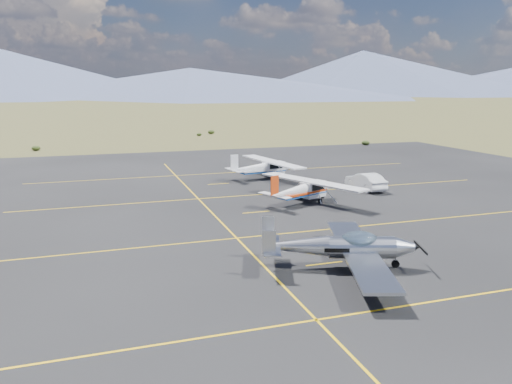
{
  "coord_description": "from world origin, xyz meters",
  "views": [
    {
      "loc": [
        -13.68,
        -24.97,
        8.74
      ],
      "look_at": [
        -3.19,
        6.92,
        1.6
      ],
      "focal_mm": 35.0,
      "sensor_mm": 36.0,
      "label": 1
    }
  ],
  "objects": [
    {
      "name": "apron",
      "position": [
        0.0,
        7.0,
        0.0
      ],
      "size": [
        72.0,
        72.0,
        0.02
      ],
      "primitive_type": "cube",
      "color": "black",
      "rests_on": "ground"
    },
    {
      "name": "aircraft_low_wing",
      "position": [
        -2.42,
        -4.31,
        1.08
      ],
      "size": [
        7.61,
        10.29,
        2.25
      ],
      "rotation": [
        0.0,
        0.0,
        -0.32
      ],
      "color": "silver",
      "rests_on": "apron"
    },
    {
      "name": "aircraft_cessna",
      "position": [
        1.26,
        9.02,
        1.1
      ],
      "size": [
        7.14,
        9.47,
        2.48
      ],
      "rotation": [
        0.0,
        0.0,
        0.42
      ],
      "color": "silver",
      "rests_on": "apron"
    },
    {
      "name": "aircraft_plain",
      "position": [
        1.75,
        19.77,
        1.12
      ],
      "size": [
        6.16,
        10.0,
        2.52
      ],
      "rotation": [
        0.0,
        0.0,
        0.18
      ],
      "color": "white",
      "rests_on": "apron"
    },
    {
      "name": "ground",
      "position": [
        0.0,
        0.0,
        0.0
      ],
      "size": [
        1600.0,
        1600.0,
        0.0
      ],
      "primitive_type": "plane",
      "color": "#383D1C",
      "rests_on": "ground"
    },
    {
      "name": "sedan",
      "position": [
        8.44,
        12.07,
        0.74
      ],
      "size": [
        1.73,
        4.48,
        1.46
      ],
      "primitive_type": "imported",
      "rotation": [
        0.0,
        0.0,
        3.18
      ],
      "color": "silver",
      "rests_on": "apron"
    }
  ]
}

